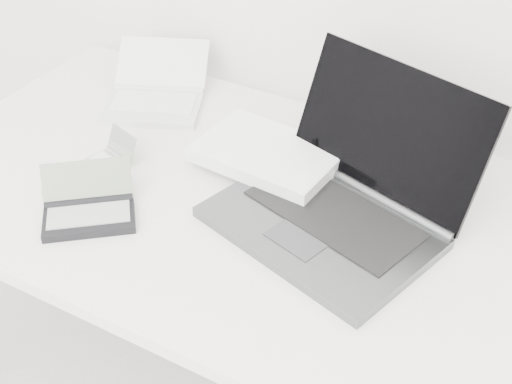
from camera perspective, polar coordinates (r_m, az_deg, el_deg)
The scene contains 5 objects.
desk at distance 1.45m, azimuth 1.81°, elevation -2.84°, with size 1.60×0.80×0.73m.
laptop_large at distance 1.42m, azimuth 4.91°, elevation 0.65°, with size 0.61×0.49×0.27m.
netbook_open_white at distance 1.77m, azimuth -8.02°, elevation 7.71°, with size 0.32×0.34×0.10m.
pda_silver at distance 1.57m, azimuth -11.55°, elevation 2.63°, with size 0.11×0.11×0.07m.
palmtop_charcoal at distance 1.43m, azimuth -13.24°, elevation -1.37°, with size 0.23×0.23×0.08m.
Camera 1 is at (0.50, 0.56, 1.63)m, focal length 50.00 mm.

